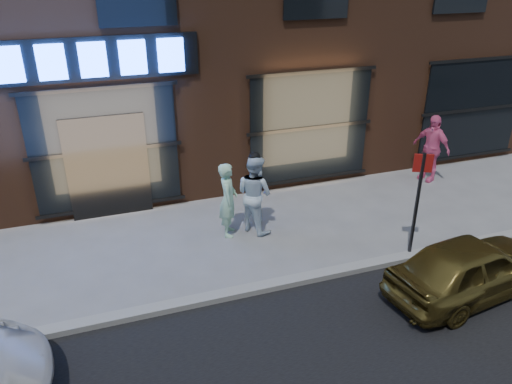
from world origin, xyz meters
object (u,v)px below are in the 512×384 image
at_px(man_bowtie, 228,200).
at_px(sign_post, 418,196).
at_px(man_cap, 255,194).
at_px(passerby, 431,148).
at_px(gold_sedan, 472,267).

relative_size(man_bowtie, sign_post, 0.74).
xyz_separation_m(man_cap, sign_post, (2.61, -2.07, 0.47)).
height_order(man_bowtie, man_cap, man_cap).
relative_size(passerby, gold_sedan, 0.55).
bearing_deg(sign_post, man_bowtie, 170.70).
height_order(passerby, gold_sedan, passerby).
distance_m(man_bowtie, passerby, 6.02).
bearing_deg(sign_post, passerby, 72.75).
relative_size(man_cap, sign_post, 0.79).
bearing_deg(man_bowtie, sign_post, -105.43).
xyz_separation_m(man_bowtie, passerby, (5.92, 1.07, 0.08)).
bearing_deg(man_cap, passerby, -107.63).
xyz_separation_m(gold_sedan, sign_post, (-0.27, 1.39, 0.80)).
distance_m(man_cap, passerby, 5.43).
distance_m(man_cap, sign_post, 3.36).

